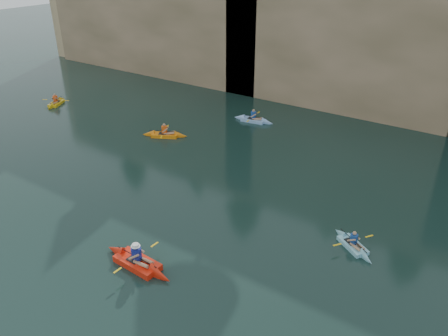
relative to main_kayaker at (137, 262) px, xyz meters
The scene contains 11 objects.
ground 1.28m from the main_kayaker, 110.87° to the left, with size 160.00×160.00×0.00m, color black.
cliff 31.72m from the main_kayaker, 90.83° to the left, with size 70.00×16.00×12.00m, color tan.
cliff_slab_west 31.78m from the main_kayaker, 130.69° to the left, with size 26.00×2.40×10.56m, color tan.
cliff_slab_center 24.46m from the main_kayaker, 86.27° to the left, with size 24.00×2.40×11.40m, color tan.
sea_cave_west 29.64m from the main_kayaker, 128.58° to the left, with size 4.50×1.00×4.00m, color black.
sea_cave_center 23.60m from the main_kayaker, 100.89° to the left, with size 3.50×1.00×3.20m, color black.
main_kayaker is the anchor object (origin of this frame).
kayaker_orange 14.06m from the main_kayaker, 125.98° to the left, with size 3.23×2.20×1.24m.
kayaker_ltblue_near 9.68m from the main_kayaker, 41.47° to the left, with size 2.62×2.10×1.08m.
kayaker_yellow 23.56m from the main_kayaker, 150.80° to the left, with size 2.17×2.96×1.21m.
kayaker_ltblue_mid 18.03m from the main_kayaker, 104.41° to the left, with size 3.34×2.44×1.25m.
Camera 1 is at (11.76, -11.37, 12.40)m, focal length 35.00 mm.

